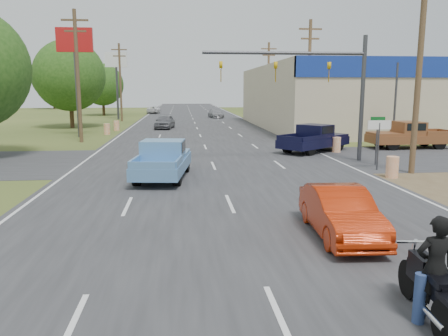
{
  "coord_description": "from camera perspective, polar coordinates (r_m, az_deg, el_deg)",
  "views": [
    {
      "loc": [
        -1.68,
        -6.99,
        3.98
      ],
      "look_at": [
        -0.21,
        8.06,
        1.3
      ],
      "focal_mm": 35.0,
      "sensor_mm": 36.0,
      "label": 1
    }
  ],
  "objects": [
    {
      "name": "cross_road",
      "position": [
        25.36,
        -1.73,
        1.04
      ],
      "size": [
        120.0,
        10.0,
        0.02
      ],
      "primitive_type": "cube",
      "color": "#2D2D30",
      "rests_on": "ground"
    },
    {
      "name": "distant_car_grey",
      "position": [
        46.87,
        -7.75,
        6.0
      ],
      "size": [
        2.32,
        4.52,
        1.47
      ],
      "primitive_type": "imported",
      "rotation": [
        0.0,
        0.0,
        -0.14
      ],
      "color": "slate",
      "rests_on": "ground"
    },
    {
      "name": "barrel_1",
      "position": [
        29.49,
        14.46,
        2.96
      ],
      "size": [
        0.56,
        0.56,
        1.0
      ],
      "primitive_type": "cylinder",
      "color": "orange",
      "rests_on": "ground"
    },
    {
      "name": "barrel_2",
      "position": [
        41.7,
        -15.04,
        4.93
      ],
      "size": [
        0.56,
        0.56,
        1.0
      ],
      "primitive_type": "cylinder",
      "color": "orange",
      "rests_on": "ground"
    },
    {
      "name": "utility_pole_6",
      "position": [
        59.52,
        -13.39,
        11.08
      ],
      "size": [
        2.0,
        0.28,
        10.0
      ],
      "color": "#4C3823",
      "rests_on": "ground"
    },
    {
      "name": "barrel_0",
      "position": [
        21.6,
        21.12,
        0.1
      ],
      "size": [
        0.56,
        0.56,
        1.0
      ],
      "primitive_type": "cylinder",
      "color": "orange",
      "rests_on": "ground"
    },
    {
      "name": "pole_sign_left_far",
      "position": [
        63.69,
        -13.89,
        12.64
      ],
      "size": [
        3.0,
        0.35,
        9.2
      ],
      "color": "#3F3F44",
      "rests_on": "ground"
    },
    {
      "name": "main_road",
      "position": [
        47.19,
        -3.55,
        5.21
      ],
      "size": [
        15.0,
        180.0,
        0.02
      ],
      "primitive_type": "cube",
      "color": "#2D2D30",
      "rests_on": "ground"
    },
    {
      "name": "tree_2",
      "position": [
        74.06,
        -15.59,
        10.45
      ],
      "size": [
        6.72,
        6.72,
        8.32
      ],
      "color": "#422D19",
      "rests_on": "ground"
    },
    {
      "name": "navy_pickup",
      "position": [
        29.46,
        11.81,
        3.86
      ],
      "size": [
        5.55,
        5.01,
        1.8
      ],
      "rotation": [
        0.0,
        0.0,
        -0.9
      ],
      "color": "black",
      "rests_on": "ground"
    },
    {
      "name": "utility_pole_3",
      "position": [
        57.11,
        5.81,
        11.35
      ],
      "size": [
        2.0,
        0.28,
        10.0
      ],
      "color": "#4C3823",
      "rests_on": "ground"
    },
    {
      "name": "utility_pole_1",
      "position": [
        22.94,
        24.19,
        12.53
      ],
      "size": [
        2.0,
        0.28,
        10.0
      ],
      "color": "#4C3823",
      "rests_on": "ground"
    },
    {
      "name": "tree_6",
      "position": [
        105.88,
        -21.5,
        10.74
      ],
      "size": [
        8.82,
        8.82,
        10.92
      ],
      "color": "#422D19",
      "rests_on": "ground"
    },
    {
      "name": "signal_mast",
      "position": [
        25.15,
        12.02,
        11.71
      ],
      "size": [
        9.12,
        0.4,
        7.0
      ],
      "color": "#3F3F44",
      "rests_on": "ground"
    },
    {
      "name": "motorcycle",
      "position": [
        8.52,
        25.84,
        -14.79
      ],
      "size": [
        0.75,
        2.43,
        1.23
      ],
      "rotation": [
        0.0,
        0.0,
        -0.1
      ],
      "color": "black",
      "rests_on": "ground"
    },
    {
      "name": "blue_pickup",
      "position": [
        20.25,
        -7.92,
        1.17
      ],
      "size": [
        2.69,
        5.52,
        1.76
      ],
      "rotation": [
        0.0,
        0.0,
        -0.13
      ],
      "color": "black",
      "rests_on": "ground"
    },
    {
      "name": "tree_1",
      "position": [
        50.42,
        -19.54,
        11.3
      ],
      "size": [
        7.56,
        7.56,
        9.36
      ],
      "color": "#422D19",
      "rests_on": "ground"
    },
    {
      "name": "street_name_sign",
      "position": [
        24.93,
        19.35,
        4.03
      ],
      "size": [
        0.8,
        0.08,
        2.61
      ],
      "color": "#3F3F44",
      "rests_on": "ground"
    },
    {
      "name": "brown_pickup",
      "position": [
        33.12,
        22.87,
        4.01
      ],
      "size": [
        5.71,
        2.33,
        1.87
      ],
      "rotation": [
        0.0,
        0.0,
        1.6
      ],
      "color": "black",
      "rests_on": "ground"
    },
    {
      "name": "distant_car_silver",
      "position": [
        65.53,
        -1.07,
        7.12
      ],
      "size": [
        2.39,
        4.52,
        1.25
      ],
      "primitive_type": "imported",
      "rotation": [
        0.0,
        0.0,
        0.15
      ],
      "color": "#9C9BA0",
      "rests_on": "ground"
    },
    {
      "name": "utility_pole_2",
      "position": [
        39.62,
        11.04,
        11.81
      ],
      "size": [
        2.0,
        0.28,
        10.0
      ],
      "color": "#4C3823",
      "rests_on": "ground"
    },
    {
      "name": "distant_car_white",
      "position": [
        79.04,
        -9.16,
        7.5
      ],
      "size": [
        2.34,
        4.62,
        1.25
      ],
      "primitive_type": "imported",
      "rotation": [
        0.0,
        0.0,
        3.08
      ],
      "color": "silver",
      "rests_on": "ground"
    },
    {
      "name": "red_convertible",
      "position": [
        12.46,
        14.96,
        -5.69
      ],
      "size": [
        1.62,
        4.16,
        1.35
      ],
      "primitive_type": "imported",
      "rotation": [
        0.0,
        0.0,
        -0.05
      ],
      "color": "#AC2507",
      "rests_on": "ground"
    },
    {
      "name": "barrel_3",
      "position": [
        45.6,
        -13.86,
        5.39
      ],
      "size": [
        0.56,
        0.56,
        1.0
      ],
      "primitive_type": "cylinder",
      "color": "orange",
      "rests_on": "ground"
    },
    {
      "name": "ground",
      "position": [
        8.22,
        7.31,
        -19.01
      ],
      "size": [
        200.0,
        200.0,
        0.0
      ],
      "primitive_type": "plane",
      "color": "#35451B",
      "rests_on": "ground"
    },
    {
      "name": "lane_sign",
      "position": [
        23.29,
        19.59,
        4.35
      ],
      "size": [
        1.2,
        0.08,
        2.52
      ],
      "color": "#3F3F44",
      "rests_on": "ground"
    },
    {
      "name": "utility_pole_5",
      "position": [
        35.88,
        -18.57,
        11.68
      ],
      "size": [
        2.0,
        0.28,
        10.0
      ],
      "color": "#4C3823",
      "rests_on": "ground"
    },
    {
      "name": "tree_5",
      "position": [
        106.82,
        11.88,
        10.87
      ],
      "size": [
        7.98,
        7.98,
        9.88
      ],
      "color": "#422D19",
      "rests_on": "ground"
    },
    {
      "name": "pole_sign_left_near",
      "position": [
        40.1,
        -18.87,
        14.1
      ],
      "size": [
        3.0,
        0.35,
        9.2
      ],
      "color": "#3F3F44",
      "rests_on": "ground"
    },
    {
      "name": "rider",
      "position": [
        8.44,
        25.82,
        -12.28
      ],
      "size": [
        0.71,
        0.51,
        1.84
      ],
      "primitive_type": "imported",
      "rotation": [
        0.0,
        0.0,
        3.04
      ],
      "color": "black",
      "rests_on": "ground"
    }
  ]
}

